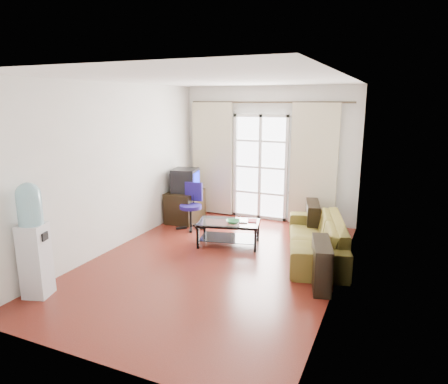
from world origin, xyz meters
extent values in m
plane|color=maroon|center=(0.00, 0.00, 0.00)|extent=(5.20, 5.20, 0.00)
plane|color=white|center=(0.00, 0.00, 2.70)|extent=(5.20, 5.20, 0.00)
cube|color=white|center=(0.00, 2.60, 1.35)|extent=(3.60, 0.02, 2.70)
cube|color=white|center=(0.00, -2.60, 1.35)|extent=(3.60, 0.02, 2.70)
cube|color=white|center=(-1.80, 0.00, 1.35)|extent=(0.02, 5.20, 2.70)
cube|color=white|center=(1.80, 0.00, 1.35)|extent=(0.02, 5.20, 2.70)
cube|color=white|center=(-0.15, 2.56, 1.07)|extent=(1.01, 0.02, 2.04)
cube|color=white|center=(-0.15, 2.54, 1.07)|extent=(1.16, 0.06, 2.15)
cylinder|color=#4C3F2D|center=(0.00, 2.50, 2.38)|extent=(3.30, 0.04, 0.04)
cube|color=beige|center=(-1.20, 2.48, 1.20)|extent=(0.90, 0.07, 2.35)
cube|color=beige|center=(0.95, 2.48, 1.20)|extent=(0.90, 0.07, 2.35)
cube|color=#97979A|center=(0.80, 2.50, 0.33)|extent=(0.64, 0.12, 0.64)
imported|color=olive|center=(1.35, 0.91, 0.31)|extent=(2.49, 1.84, 0.61)
cube|color=silver|center=(-0.11, 0.81, 0.41)|extent=(1.13, 0.81, 0.01)
cube|color=black|center=(-0.11, 0.81, 0.13)|extent=(1.05, 0.74, 0.01)
cube|color=black|center=(-0.51, 0.44, 0.20)|extent=(0.05, 0.05, 0.41)
cube|color=black|center=(0.42, 0.67, 0.20)|extent=(0.05, 0.05, 0.41)
cube|color=black|center=(-0.63, 0.95, 0.20)|extent=(0.05, 0.05, 0.41)
cube|color=black|center=(0.30, 1.18, 0.20)|extent=(0.05, 0.05, 0.41)
imported|color=green|center=(0.00, 0.75, 0.44)|extent=(0.41, 0.41, 0.06)
imported|color=maroon|center=(0.18, 0.98, 0.42)|extent=(0.26, 0.29, 0.02)
cube|color=black|center=(0.14, 0.82, 0.42)|extent=(0.15, 0.07, 0.02)
cube|color=black|center=(-1.49, 1.76, 0.31)|extent=(0.60, 0.86, 0.61)
cube|color=black|center=(-1.47, 1.76, 0.85)|extent=(0.56, 0.59, 0.46)
cube|color=#0C19E5|center=(-1.24, 1.81, 0.85)|extent=(0.10, 0.40, 0.34)
cube|color=black|center=(-1.67, 1.72, 0.85)|extent=(0.21, 0.37, 0.30)
cylinder|color=black|center=(-1.13, 1.35, 0.22)|extent=(0.05, 0.05, 0.44)
cylinder|color=navy|center=(-1.13, 1.35, 0.43)|extent=(0.42, 0.42, 0.07)
cube|color=navy|center=(-1.16, 1.54, 0.69)|extent=(0.35, 0.10, 0.36)
cube|color=silver|center=(-1.60, -1.83, 0.47)|extent=(0.37, 0.37, 0.94)
cylinder|color=#7BB0BE|center=(-1.60, -1.83, 1.13)|extent=(0.29, 0.29, 0.38)
sphere|color=#7BB0BE|center=(-1.60, -1.83, 1.32)|extent=(0.29, 0.29, 0.29)
cube|color=black|center=(-1.46, -1.79, 0.79)|extent=(0.07, 0.13, 0.10)
camera|label=1|loc=(2.42, -5.14, 2.42)|focal=32.00mm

